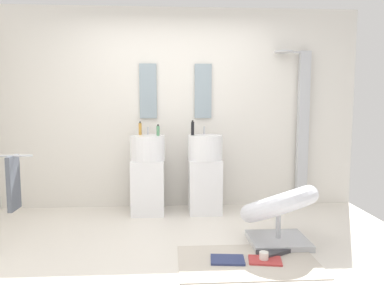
{
  "coord_description": "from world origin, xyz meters",
  "views": [
    {
      "loc": [
        -0.09,
        -3.3,
        1.37
      ],
      "look_at": [
        0.15,
        0.55,
        0.95
      ],
      "focal_mm": 34.73,
      "sensor_mm": 36.0,
      "label": 1
    }
  ],
  "objects_px": {
    "soap_bottle_green": "(158,131)",
    "lounge_chair": "(279,209)",
    "pedestal_sink_right": "(205,173)",
    "magazine_navy": "(228,260)",
    "pedestal_sink_left": "(148,173)",
    "magazine_red": "(265,260)",
    "soap_bottle_black": "(193,128)",
    "coffee_mug": "(264,257)",
    "magazine_charcoal": "(273,252)",
    "soap_bottle_amber": "(140,129)",
    "shower_column": "(302,126)",
    "towel_rack": "(10,185)"
  },
  "relations": [
    {
      "from": "soap_bottle_green",
      "to": "lounge_chair",
      "type": "bearing_deg",
      "value": -41.72
    },
    {
      "from": "pedestal_sink_right",
      "to": "lounge_chair",
      "type": "bearing_deg",
      "value": -60.85
    },
    {
      "from": "lounge_chair",
      "to": "magazine_navy",
      "type": "distance_m",
      "value": 0.76
    },
    {
      "from": "pedestal_sink_left",
      "to": "lounge_chair",
      "type": "distance_m",
      "value": 1.74
    },
    {
      "from": "magazine_red",
      "to": "pedestal_sink_right",
      "type": "bearing_deg",
      "value": 113.91
    },
    {
      "from": "pedestal_sink_right",
      "to": "lounge_chair",
      "type": "relative_size",
      "value": 0.98
    },
    {
      "from": "soap_bottle_black",
      "to": "lounge_chair",
      "type": "bearing_deg",
      "value": -55.22
    },
    {
      "from": "lounge_chair",
      "to": "magazine_red",
      "type": "bearing_deg",
      "value": -119.35
    },
    {
      "from": "pedestal_sink_left",
      "to": "coffee_mug",
      "type": "height_order",
      "value": "pedestal_sink_left"
    },
    {
      "from": "lounge_chair",
      "to": "soap_bottle_black",
      "type": "relative_size",
      "value": 5.96
    },
    {
      "from": "pedestal_sink_left",
      "to": "magazine_charcoal",
      "type": "height_order",
      "value": "pedestal_sink_left"
    },
    {
      "from": "lounge_chair",
      "to": "soap_bottle_black",
      "type": "bearing_deg",
      "value": 124.78
    },
    {
      "from": "magazine_navy",
      "to": "soap_bottle_black",
      "type": "relative_size",
      "value": 1.57
    },
    {
      "from": "lounge_chair",
      "to": "soap_bottle_amber",
      "type": "distance_m",
      "value": 1.99
    },
    {
      "from": "coffee_mug",
      "to": "soap_bottle_black",
      "type": "xyz_separation_m",
      "value": [
        -0.52,
        1.53,
        1.02
      ]
    },
    {
      "from": "magazine_navy",
      "to": "magazine_charcoal",
      "type": "height_order",
      "value": "magazine_charcoal"
    },
    {
      "from": "shower_column",
      "to": "lounge_chair",
      "type": "relative_size",
      "value": 1.86
    },
    {
      "from": "lounge_chair",
      "to": "magazine_navy",
      "type": "height_order",
      "value": "lounge_chair"
    },
    {
      "from": "pedestal_sink_left",
      "to": "soap_bottle_green",
      "type": "distance_m",
      "value": 0.55
    },
    {
      "from": "pedestal_sink_right",
      "to": "coffee_mug",
      "type": "distance_m",
      "value": 1.63
    },
    {
      "from": "magazine_navy",
      "to": "magazine_charcoal",
      "type": "relative_size",
      "value": 1.0
    },
    {
      "from": "coffee_mug",
      "to": "magazine_charcoal",
      "type": "bearing_deg",
      "value": 50.29
    },
    {
      "from": "magazine_red",
      "to": "soap_bottle_black",
      "type": "bearing_deg",
      "value": 119.18
    },
    {
      "from": "pedestal_sink_left",
      "to": "soap_bottle_amber",
      "type": "xyz_separation_m",
      "value": [
        -0.09,
        0.09,
        0.55
      ]
    },
    {
      "from": "lounge_chair",
      "to": "magazine_navy",
      "type": "xyz_separation_m",
      "value": [
        -0.56,
        -0.39,
        -0.33
      ]
    },
    {
      "from": "towel_rack",
      "to": "soap_bottle_amber",
      "type": "distance_m",
      "value": 1.71
    },
    {
      "from": "magazine_charcoal",
      "to": "magazine_red",
      "type": "height_order",
      "value": "magazine_charcoal"
    },
    {
      "from": "magazine_navy",
      "to": "coffee_mug",
      "type": "height_order",
      "value": "coffee_mug"
    },
    {
      "from": "magazine_navy",
      "to": "soap_bottle_black",
      "type": "xyz_separation_m",
      "value": [
        -0.21,
        1.5,
        1.05
      ]
    },
    {
      "from": "magazine_navy",
      "to": "soap_bottle_amber",
      "type": "relative_size",
      "value": 1.74
    },
    {
      "from": "magazine_navy",
      "to": "soap_bottle_green",
      "type": "xyz_separation_m",
      "value": [
        -0.63,
        1.46,
        1.02
      ]
    },
    {
      "from": "pedestal_sink_right",
      "to": "coffee_mug",
      "type": "xyz_separation_m",
      "value": [
        0.37,
        -1.52,
        -0.46
      ]
    },
    {
      "from": "shower_column",
      "to": "soap_bottle_green",
      "type": "xyz_separation_m",
      "value": [
        -1.89,
        -0.3,
        -0.04
      ]
    },
    {
      "from": "pedestal_sink_right",
      "to": "soap_bottle_green",
      "type": "xyz_separation_m",
      "value": [
        -0.58,
        -0.04,
        0.54
      ]
    },
    {
      "from": "pedestal_sink_right",
      "to": "magazine_charcoal",
      "type": "distance_m",
      "value": 1.53
    },
    {
      "from": "shower_column",
      "to": "towel_rack",
      "type": "distance_m",
      "value": 3.53
    },
    {
      "from": "soap_bottle_green",
      "to": "magazine_navy",
      "type": "bearing_deg",
      "value": -66.47
    },
    {
      "from": "coffee_mug",
      "to": "soap_bottle_green",
      "type": "bearing_deg",
      "value": 122.65
    },
    {
      "from": "soap_bottle_green",
      "to": "soap_bottle_black",
      "type": "height_order",
      "value": "soap_bottle_black"
    },
    {
      "from": "magazine_navy",
      "to": "magazine_red",
      "type": "height_order",
      "value": "magazine_navy"
    },
    {
      "from": "magazine_red",
      "to": "towel_rack",
      "type": "bearing_deg",
      "value": -179.41
    },
    {
      "from": "lounge_chair",
      "to": "magazine_charcoal",
      "type": "relative_size",
      "value": 3.8
    },
    {
      "from": "shower_column",
      "to": "lounge_chair",
      "type": "height_order",
      "value": "shower_column"
    },
    {
      "from": "towel_rack",
      "to": "soap_bottle_green",
      "type": "height_order",
      "value": "soap_bottle_green"
    },
    {
      "from": "pedestal_sink_right",
      "to": "towel_rack",
      "type": "bearing_deg",
      "value": -148.74
    },
    {
      "from": "pedestal_sink_left",
      "to": "towel_rack",
      "type": "bearing_deg",
      "value": -135.76
    },
    {
      "from": "lounge_chair",
      "to": "soap_bottle_black",
      "type": "distance_m",
      "value": 1.53
    },
    {
      "from": "pedestal_sink_left",
      "to": "soap_bottle_amber",
      "type": "height_order",
      "value": "soap_bottle_amber"
    },
    {
      "from": "shower_column",
      "to": "coffee_mug",
      "type": "bearing_deg",
      "value": -118.04
    },
    {
      "from": "shower_column",
      "to": "soap_bottle_amber",
      "type": "relative_size",
      "value": 12.24
    }
  ]
}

